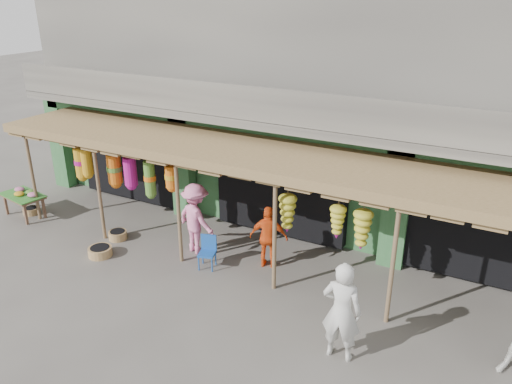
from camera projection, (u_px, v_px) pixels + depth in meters
The scene contains 11 objects.
ground at pixel (239, 272), 11.64m from camera, with size 80.00×80.00×0.00m, color #514C47.
building at pixel (323, 92), 14.31m from camera, with size 16.40×6.80×7.00m.
awning at pixel (250, 157), 11.37m from camera, with size 14.00×2.70×2.79m.
flower_table at pixel (24, 196), 14.26m from camera, with size 1.43×0.99×0.79m.
blue_chair at pixel (208, 250), 11.74m from camera, with size 0.47×0.48×0.79m.
basket_left at pixel (31, 211), 14.60m from camera, with size 0.45×0.45×0.19m, color #9B8146.
basket_mid at pixel (100, 252), 12.32m from camera, with size 0.58×0.58×0.22m, color olive.
basket_right at pixel (118, 235), 13.14m from camera, with size 0.48×0.48×0.22m, color olive.
person_front at pixel (342, 311), 8.65m from camera, with size 0.70×0.46×1.92m, color silver.
person_vendor at pixel (269, 237), 11.62m from camera, with size 0.90×0.37×1.53m, color #E94F15.
person_shopper at pixel (196, 219), 12.24m from camera, with size 1.16×0.67×1.80m, color pink.
Camera 1 is at (5.11, -8.65, 6.18)m, focal length 35.00 mm.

